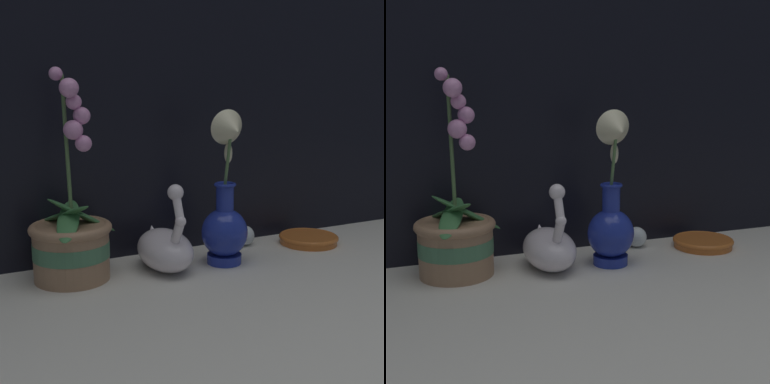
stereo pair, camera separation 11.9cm
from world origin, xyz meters
The scene contains 6 objects.
ground_plane centered at (0.00, 0.00, 0.00)m, with size 2.80×2.80×0.00m, color beige.
orchid_potted_plant centered at (-0.30, 0.14, 0.09)m, with size 0.19×0.22×0.44m.
swan_figurine centered at (-0.10, 0.11, 0.05)m, with size 0.11×0.20×0.20m.
blue_vase centered at (0.03, 0.08, 0.11)m, with size 0.11×0.11×0.35m.
glass_sphere centered at (0.15, 0.19, 0.03)m, with size 0.05×0.05×0.05m.
amber_dish centered at (0.31, 0.13, 0.01)m, with size 0.15×0.15×0.02m.
Camera 1 is at (-0.55, -0.93, 0.40)m, focal length 50.00 mm.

